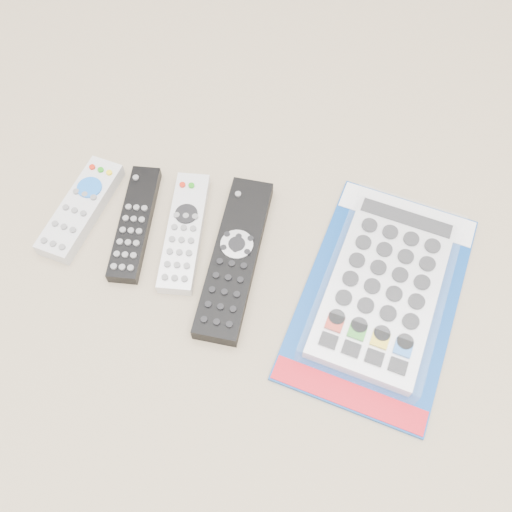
% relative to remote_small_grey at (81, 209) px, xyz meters
% --- Properties ---
extents(remote_small_grey, '(0.08, 0.18, 0.03)m').
position_rel_remote_small_grey_xyz_m(remote_small_grey, '(0.00, 0.00, 0.00)').
color(remote_small_grey, silver).
rests_on(remote_small_grey, ground).
extents(remote_slim_black, '(0.06, 0.19, 0.02)m').
position_rel_remote_small_grey_xyz_m(remote_slim_black, '(0.08, -0.01, -0.00)').
color(remote_slim_black, black).
rests_on(remote_slim_black, ground).
extents(remote_silver_dvd, '(0.06, 0.19, 0.02)m').
position_rel_remote_small_grey_xyz_m(remote_silver_dvd, '(0.16, -0.01, -0.00)').
color(remote_silver_dvd, silver).
rests_on(remote_silver_dvd, ground).
extents(remote_large_black, '(0.07, 0.25, 0.03)m').
position_rel_remote_small_grey_xyz_m(remote_large_black, '(0.24, -0.04, 0.00)').
color(remote_large_black, black).
rests_on(remote_large_black, ground).
extents(jumbo_remote_packaged, '(0.26, 0.36, 0.04)m').
position_rel_remote_small_grey_xyz_m(jumbo_remote_packaged, '(0.44, -0.05, 0.01)').
color(jumbo_remote_packaged, navy).
rests_on(jumbo_remote_packaged, ground).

